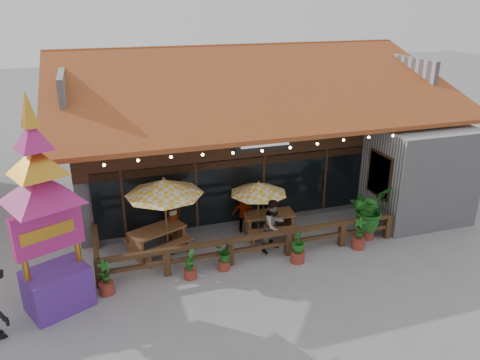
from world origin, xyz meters
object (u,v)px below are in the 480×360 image
object	(u,v)px
picnic_table_right	(269,220)
tropical_plant	(369,210)
thai_sign_tower	(42,194)
picnic_table_left	(158,236)
umbrella_right	(259,188)
umbrella_left	(164,187)

from	to	relation	value
picnic_table_right	tropical_plant	distance (m)	3.49
picnic_table_right	thai_sign_tower	distance (m)	7.83
picnic_table_left	thai_sign_tower	size ratio (longest dim) A/B	0.35
umbrella_right	picnic_table_right	size ratio (longest dim) A/B	1.11
picnic_table_right	thai_sign_tower	xyz separation A→B (m)	(-6.98, -2.18, 2.82)
umbrella_left	tropical_plant	xyz separation A→B (m)	(6.84, -1.17, -1.25)
umbrella_right	thai_sign_tower	size ratio (longest dim) A/B	0.33
picnic_table_right	thai_sign_tower	world-z (taller)	thai_sign_tower
picnic_table_right	picnic_table_left	bearing A→B (deg)	-179.66
tropical_plant	umbrella_left	bearing A→B (deg)	170.28
umbrella_left	umbrella_right	distance (m)	3.27
picnic_table_right	umbrella_right	bearing A→B (deg)	-176.59
thai_sign_tower	tropical_plant	distance (m)	10.47
umbrella_right	picnic_table_right	distance (m)	1.35
umbrella_left	umbrella_right	world-z (taller)	umbrella_left
umbrella_right	tropical_plant	size ratio (longest dim) A/B	1.12
umbrella_right	tropical_plant	xyz separation A→B (m)	(3.61, -1.28, -0.76)
umbrella_left	picnic_table_left	distance (m)	1.79
umbrella_right	picnic_table_left	world-z (taller)	umbrella_right
umbrella_left	picnic_table_right	xyz separation A→B (m)	(3.64, 0.13, -1.77)
umbrella_left	tropical_plant	distance (m)	7.05
thai_sign_tower	umbrella_left	bearing A→B (deg)	31.49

